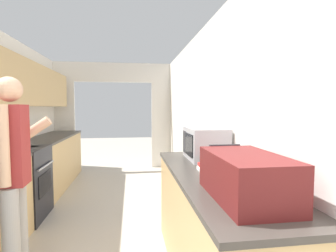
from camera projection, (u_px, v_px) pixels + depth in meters
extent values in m
cube|color=tan|center=(18.00, 82.00, 3.72)|extent=(0.32, 4.32, 0.67)
cube|color=white|center=(216.00, 125.00, 3.03)|extent=(0.06, 7.97, 2.50)
cube|color=white|center=(60.00, 126.00, 6.05)|extent=(0.65, 0.06, 2.05)
cube|color=white|center=(165.00, 125.00, 6.40)|extent=(0.65, 0.06, 2.05)
cube|color=white|center=(113.00, 72.00, 6.14)|extent=(3.09, 0.06, 0.45)
cube|color=tan|center=(53.00, 162.00, 4.85)|extent=(0.60, 2.25, 0.89)
cube|color=#3D3833|center=(52.00, 137.00, 4.83)|extent=(0.62, 2.26, 0.03)
cube|color=tan|center=(213.00, 232.00, 2.11)|extent=(0.60, 2.05, 0.89)
cube|color=#3D3833|center=(213.00, 176.00, 2.08)|extent=(0.62, 2.08, 0.03)
cube|color=black|center=(20.00, 184.00, 3.39)|extent=(0.62, 0.72, 0.93)
cube|color=black|center=(45.00, 183.00, 3.43)|extent=(0.01, 0.49, 0.28)
cylinder|color=#B7B7BC|center=(46.00, 165.00, 3.42)|extent=(0.02, 0.58, 0.02)
cylinder|color=#232328|center=(23.00, 150.00, 3.21)|extent=(0.16, 0.16, 0.01)
cylinder|color=#232328|center=(33.00, 147.00, 3.53)|extent=(0.16, 0.16, 0.01)
cylinder|color=#232328|center=(2.00, 151.00, 3.18)|extent=(0.16, 0.16, 0.01)
cylinder|color=#232328|center=(13.00, 147.00, 3.49)|extent=(0.16, 0.16, 0.01)
cylinder|color=#9E9E9E|center=(11.00, 242.00, 2.01)|extent=(0.14, 0.14, 0.84)
cylinder|color=#9E9E9E|center=(19.00, 232.00, 2.17)|extent=(0.14, 0.14, 0.84)
cube|color=maroon|center=(11.00, 145.00, 2.04)|extent=(0.22, 0.22, 0.63)
cylinder|color=#DBAD89|center=(3.00, 146.00, 1.90)|extent=(0.08, 0.08, 0.60)
cylinder|color=#DBAD89|center=(18.00, 141.00, 2.18)|extent=(0.54, 0.11, 0.41)
sphere|color=#DBAD89|center=(9.00, 89.00, 2.01)|extent=(0.19, 0.19, 0.19)
cube|color=#5B1919|center=(245.00, 184.00, 1.50)|extent=(0.36, 0.65, 0.17)
cube|color=#5B1919|center=(246.00, 162.00, 1.49)|extent=(0.36, 0.65, 0.09)
cube|color=#2D2D33|center=(225.00, 152.00, 1.83)|extent=(0.22, 0.02, 0.10)
cube|color=#B7B7BC|center=(205.00, 143.00, 2.65)|extent=(0.36, 0.52, 0.32)
cube|color=black|center=(189.00, 145.00, 2.58)|extent=(0.01, 0.31, 0.22)
cube|color=#38383D|center=(184.00, 142.00, 2.81)|extent=(0.01, 0.10, 0.23)
cube|color=white|center=(214.00, 171.00, 2.10)|extent=(0.23, 0.28, 0.03)
cube|color=red|center=(212.00, 167.00, 2.12)|extent=(0.21, 0.27, 0.02)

